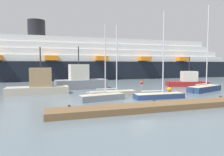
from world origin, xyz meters
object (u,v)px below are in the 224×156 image
at_px(sailboat_1, 102,96).
at_px(channel_buoy_0, 169,89).
at_px(cruise_ship, 95,61).
at_px(fishing_boat_0, 39,85).
at_px(sailboat_3, 159,94).
at_px(channel_buoy_1, 142,82).
at_px(sailboat_4, 113,92).
at_px(fishing_boat_2, 81,80).
at_px(fishing_boat_1, 188,81).
at_px(sailboat_0, 204,87).

distance_m(sailboat_1, channel_buoy_0, 12.06).
xyz_separation_m(channel_buoy_0, cruise_ship, (-4.49, 29.71, 4.52)).
distance_m(channel_buoy_0, cruise_ship, 30.38).
bearing_deg(channel_buoy_0, fishing_boat_0, 170.16).
height_order(sailboat_3, channel_buoy_1, sailboat_3).
xyz_separation_m(sailboat_4, channel_buoy_0, (9.24, 1.42, -0.13)).
bearing_deg(sailboat_3, sailboat_1, 175.31).
relative_size(channel_buoy_0, cruise_ship, 0.02).
bearing_deg(fishing_boat_2, channel_buoy_0, 143.23).
relative_size(sailboat_3, cruise_ship, 0.12).
bearing_deg(sailboat_4, sailboat_3, -38.76).
bearing_deg(sailboat_1, sailboat_3, -17.84).
height_order(sailboat_1, channel_buoy_1, sailboat_1).
xyz_separation_m(sailboat_4, fishing_boat_2, (-2.83, 8.93, 0.93)).
distance_m(channel_buoy_1, cruise_ship, 19.42).
height_order(channel_buoy_1, cruise_ship, cruise_ship).
height_order(fishing_boat_2, channel_buoy_0, fishing_boat_2).
bearing_deg(fishing_boat_2, channel_buoy_1, -167.34).
distance_m(channel_buoy_0, channel_buoy_1, 11.72).
height_order(fishing_boat_0, cruise_ship, cruise_ship).
relative_size(fishing_boat_0, fishing_boat_1, 1.04).
height_order(sailboat_1, channel_buoy_0, sailboat_1).
height_order(fishing_boat_2, cruise_ship, cruise_ship).
bearing_deg(sailboat_0, sailboat_3, 179.39).
distance_m(sailboat_1, sailboat_4, 3.35).
bearing_deg(sailboat_3, channel_buoy_0, 48.69).
height_order(channel_buoy_0, channel_buoy_1, channel_buoy_1).
bearing_deg(fishing_boat_0, fishing_boat_1, 4.65).
height_order(sailboat_0, sailboat_4, sailboat_0).
height_order(sailboat_3, cruise_ship, cruise_ship).
distance_m(sailboat_0, fishing_boat_1, 6.99).
height_order(sailboat_3, fishing_boat_0, sailboat_3).
xyz_separation_m(sailboat_0, fishing_boat_0, (-23.53, 4.60, 0.64)).
xyz_separation_m(sailboat_0, fishing_boat_2, (-17.21, 8.93, 0.80)).
relative_size(channel_buoy_0, channel_buoy_1, 0.93).
height_order(sailboat_0, sailboat_1, sailboat_0).
distance_m(sailboat_0, fishing_boat_2, 19.41).
bearing_deg(fishing_boat_1, channel_buoy_0, -128.64).
height_order(sailboat_0, fishing_boat_0, sailboat_0).
bearing_deg(fishing_boat_0, channel_buoy_0, -9.73).
relative_size(fishing_boat_1, cruise_ship, 0.09).
distance_m(sailboat_3, cruise_ship, 34.79).
distance_m(sailboat_0, sailboat_1, 16.73).
xyz_separation_m(fishing_boat_1, channel_buoy_1, (-6.21, 6.44, -0.62)).
bearing_deg(cruise_ship, sailboat_3, -90.35).
bearing_deg(sailboat_0, channel_buoy_1, 87.27).
xyz_separation_m(sailboat_0, cruise_ship, (-9.64, 31.12, 4.26)).
bearing_deg(sailboat_4, channel_buoy_0, 5.90).
bearing_deg(channel_buoy_0, cruise_ship, 98.59).
bearing_deg(sailboat_4, cruise_ship, 78.51).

